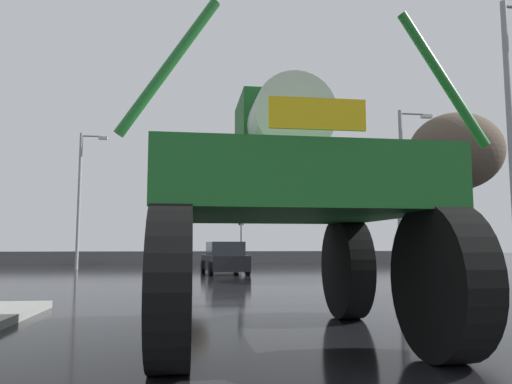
% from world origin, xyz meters
% --- Properties ---
extents(ground_plane, '(120.00, 120.00, 0.00)m').
position_xyz_m(ground_plane, '(0.00, 18.00, 0.00)').
color(ground_plane, black).
extents(oversize_sprayer, '(4.47, 5.43, 4.23)m').
position_xyz_m(oversize_sprayer, '(0.32, 6.94, 1.97)').
color(oversize_sprayer, black).
rests_on(oversize_sprayer, ground).
extents(sedan_ahead, '(2.22, 4.26, 1.52)m').
position_xyz_m(sedan_ahead, '(0.50, 23.22, 0.71)').
color(sedan_ahead, black).
rests_on(sedan_ahead, ground).
extents(traffic_signal_near_right, '(0.24, 0.54, 3.82)m').
position_xyz_m(traffic_signal_near_right, '(3.89, 10.90, 2.79)').
color(traffic_signal_near_right, gray).
rests_on(traffic_signal_near_right, ground).
extents(traffic_signal_far_left, '(0.24, 0.55, 3.37)m').
position_xyz_m(traffic_signal_far_left, '(1.56, 25.95, 2.45)').
color(traffic_signal_far_left, gray).
rests_on(traffic_signal_far_left, ground).
extents(streetlight_far_left, '(1.54, 0.24, 7.74)m').
position_xyz_m(streetlight_far_left, '(-7.33, 28.07, 4.27)').
color(streetlight_far_left, gray).
rests_on(streetlight_far_left, ground).
extents(streetlight_far_right, '(1.69, 0.24, 7.83)m').
position_xyz_m(streetlight_far_right, '(8.93, 21.50, 4.34)').
color(streetlight_far_right, gray).
rests_on(streetlight_far_right, ground).
extents(bare_tree_right, '(3.73, 3.73, 6.75)m').
position_xyz_m(bare_tree_right, '(9.60, 18.06, 5.12)').
color(bare_tree_right, '#473828').
rests_on(bare_tree_right, ground).
extents(bare_tree_far_center, '(3.09, 3.09, 6.85)m').
position_xyz_m(bare_tree_far_center, '(-1.18, 36.70, 5.50)').
color(bare_tree_far_center, '#473828').
rests_on(bare_tree_far_center, ground).
extents(roadside_barrier, '(30.06, 0.24, 0.90)m').
position_xyz_m(roadside_barrier, '(0.00, 35.60, 0.45)').
color(roadside_barrier, '#59595B').
rests_on(roadside_barrier, ground).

